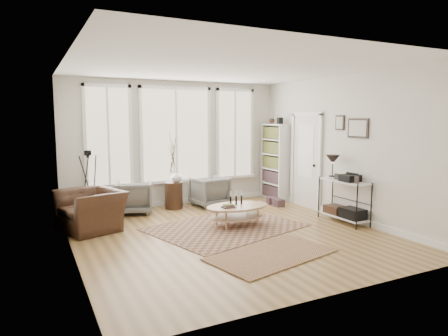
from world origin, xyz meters
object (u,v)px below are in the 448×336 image
bookcase (275,162)px  low_shelf (344,197)px  armchair_right (209,191)px  armchair_left (134,197)px  side_table (173,173)px  accent_chair (91,210)px  coffee_table (237,210)px

bookcase → low_shelf: bookcase is taller
low_shelf → armchair_right: size_ratio=1.73×
armchair_left → bookcase: bearing=-165.4°
side_table → accent_chair: side_table is taller
armchair_right → side_table: (-0.84, 0.12, 0.47)m
low_shelf → side_table: side_table is taller
side_table → low_shelf: bearing=-45.4°
bookcase → armchair_left: (-3.57, 0.05, -0.61)m
armchair_left → accent_chair: 1.38m
low_shelf → accent_chair: (-4.54, 1.65, -0.14)m
low_shelf → armchair_left: bearing=143.8°
armchair_left → armchair_right: (1.75, -0.06, -0.01)m
armchair_left → coffee_table: bearing=144.3°
armchair_right → bookcase: bearing=171.9°
bookcase → low_shelf: size_ratio=1.58×
bookcase → low_shelf: (-0.06, -2.52, -0.44)m
side_table → armchair_right: bearing=-8.0°
armchair_right → low_shelf: bearing=116.6°
low_shelf → coffee_table: low_shelf is taller
coffee_table → accent_chair: 2.71m
bookcase → coffee_table: 2.82m
accent_chair → armchair_right: bearing=88.5°
low_shelf → armchair_left: low_shelf is taller
accent_chair → bookcase: bearing=82.0°
bookcase → armchair_right: (-1.81, -0.01, -0.61)m
armchair_left → side_table: size_ratio=0.45×
low_shelf → armchair_right: 3.07m
bookcase → armchair_right: bookcase is taller
coffee_table → armchair_left: size_ratio=1.63×
side_table → armchair_left: bearing=-176.4°
bookcase → armchair_right: 1.91m
armchair_left → side_table: 1.03m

